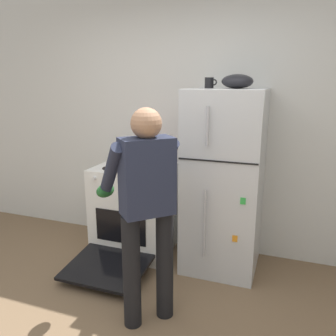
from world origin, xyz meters
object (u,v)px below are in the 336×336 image
object	(u,v)px
pepper_mill	(116,153)
person_cook	(146,199)
mixing_bowl	(237,81)
refrigerator	(224,182)
coffee_mug	(209,83)
stove_range	(134,210)
red_pot	(146,162)

from	to	relation	value
pepper_mill	person_cook	bearing A→B (deg)	-53.74
mixing_bowl	refrigerator	bearing A→B (deg)	-179.79
refrigerator	coffee_mug	distance (m)	0.92
pepper_mill	mixing_bowl	xyz separation A→B (m)	(1.31, -0.20, 0.76)
person_cook	refrigerator	bearing A→B (deg)	69.19
refrigerator	pepper_mill	distance (m)	1.26
stove_range	red_pot	world-z (taller)	red_pot
coffee_mug	mixing_bowl	distance (m)	0.26
coffee_mug	pepper_mill	size ratio (longest dim) A/B	0.72
refrigerator	mixing_bowl	world-z (taller)	mixing_bowl
coffee_mug	mixing_bowl	world-z (taller)	mixing_bowl
refrigerator	stove_range	bearing A→B (deg)	-178.91
stove_range	mixing_bowl	distance (m)	1.65
red_pot	pepper_mill	xyz separation A→B (m)	(-0.46, 0.25, 0.01)
refrigerator	coffee_mug	bearing A→B (deg)	164.17
red_pot	coffee_mug	xyz separation A→B (m)	(0.59, 0.10, 0.76)
person_cook	pepper_mill	bearing A→B (deg)	126.26
red_pot	pepper_mill	size ratio (longest dim) A/B	2.44
refrigerator	pepper_mill	xyz separation A→B (m)	(-1.23, 0.20, 0.15)
stove_range	mixing_bowl	size ratio (longest dim) A/B	4.51
stove_range	coffee_mug	bearing A→B (deg)	5.16
stove_range	pepper_mill	xyz separation A→B (m)	(-0.30, 0.22, 0.55)
coffee_mug	pepper_mill	world-z (taller)	coffee_mug
person_cook	mixing_bowl	world-z (taller)	mixing_bowl
coffee_mug	stove_range	bearing A→B (deg)	-174.84
mixing_bowl	stove_range	bearing A→B (deg)	-178.98
refrigerator	person_cook	bearing A→B (deg)	-110.81
refrigerator	pepper_mill	world-z (taller)	refrigerator
red_pot	stove_range	bearing A→B (deg)	168.67
stove_range	red_pot	size ratio (longest dim) A/B	3.22
person_cook	pepper_mill	xyz separation A→B (m)	(-0.86, 1.17, 0.04)
stove_range	pepper_mill	world-z (taller)	pepper_mill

